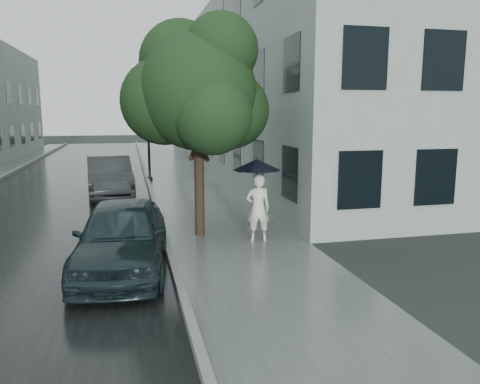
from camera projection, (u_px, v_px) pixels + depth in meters
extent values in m
plane|color=black|center=(249.00, 269.00, 10.00)|extent=(120.00, 120.00, 0.00)
cube|color=slate|center=(189.00, 184.00, 21.55)|extent=(3.50, 60.00, 0.01)
cube|color=slate|center=(149.00, 184.00, 21.12)|extent=(0.15, 60.00, 0.15)
cube|color=black|center=(67.00, 189.00, 20.33)|extent=(6.85, 60.00, 0.00)
cube|color=#919E99|center=(256.00, 92.00, 29.18)|extent=(7.00, 36.00, 9.00)
cube|color=black|center=(201.00, 92.00, 28.38)|extent=(0.08, 32.40, 7.20)
cube|color=black|center=(20.00, 102.00, 35.70)|extent=(0.08, 16.20, 6.40)
imported|color=beige|center=(258.00, 208.00, 11.94)|extent=(0.66, 0.46, 1.74)
cylinder|color=black|center=(257.00, 187.00, 11.85)|extent=(0.02, 0.02, 0.85)
cone|color=black|center=(257.00, 165.00, 11.75)|extent=(1.32, 1.32, 0.28)
cylinder|color=black|center=(257.00, 158.00, 11.72)|extent=(0.02, 0.02, 0.08)
cylinder|color=black|center=(256.00, 204.00, 11.92)|extent=(0.03, 0.03, 0.06)
cylinder|color=#332619|center=(199.00, 187.00, 12.51)|extent=(0.26, 0.26, 2.65)
sphere|color=#1D3C1B|center=(198.00, 92.00, 12.09)|extent=(3.04, 3.04, 3.04)
sphere|color=#1D3C1B|center=(231.00, 110.00, 12.72)|extent=(2.09, 2.09, 2.09)
sphere|color=#1D3C1B|center=(165.00, 101.00, 12.39)|extent=(2.34, 2.34, 2.34)
sphere|color=#1D3C1B|center=(212.00, 115.00, 11.45)|extent=(1.97, 1.97, 1.97)
sphere|color=#1D3C1B|center=(181.00, 62.00, 12.54)|extent=(2.22, 2.22, 2.22)
sphere|color=#1D3C1B|center=(221.00, 49.00, 11.82)|extent=(1.88, 1.88, 1.88)
cylinder|color=black|center=(148.00, 125.00, 22.19)|extent=(0.12, 0.12, 5.36)
cylinder|color=black|center=(150.00, 179.00, 22.63)|extent=(0.28, 0.28, 0.20)
cylinder|color=black|center=(141.00, 67.00, 21.72)|extent=(0.51, 0.18, 0.08)
sphere|color=silver|center=(134.00, 68.00, 21.72)|extent=(0.32, 0.32, 0.32)
imported|color=black|center=(122.00, 236.00, 9.75)|extent=(2.19, 4.55, 1.50)
imported|color=#232628|center=(109.00, 176.00, 18.62)|extent=(2.01, 4.81, 1.55)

